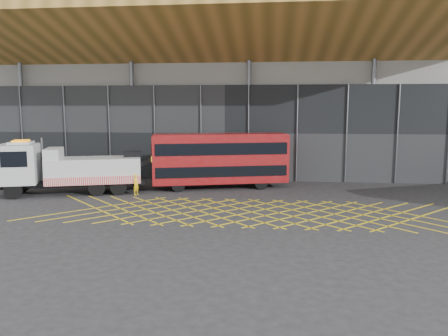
# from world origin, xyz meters

# --- Properties ---
(ground_plane) EXTENTS (120.00, 120.00, 0.00)m
(ground_plane) POSITION_xyz_m (0.00, 0.00, 0.00)
(ground_plane) COLOR #262628
(road_markings) EXTENTS (26.36, 7.16, 0.01)m
(road_markings) POSITION_xyz_m (4.80, 0.00, 0.01)
(road_markings) COLOR yellow
(road_markings) RESTS_ON ground_plane
(construction_building) EXTENTS (55.00, 23.97, 18.00)m
(construction_building) POSITION_xyz_m (1.92, 18.40, 8.98)
(construction_building) COLOR gray
(construction_building) RESTS_ON ground_plane
(recovery_truck) EXTENTS (11.29, 5.53, 3.98)m
(recovery_truck) POSITION_xyz_m (-8.56, 4.08, 1.84)
(recovery_truck) COLOR black
(recovery_truck) RESTS_ON ground_plane
(bus_towed) EXTENTS (10.50, 5.01, 4.17)m
(bus_towed) POSITION_xyz_m (2.03, 7.52, 2.32)
(bus_towed) COLOR maroon
(bus_towed) RESTS_ON ground_plane
(worker) EXTENTS (0.52, 0.63, 1.47)m
(worker) POSITION_xyz_m (-3.56, 4.32, 0.74)
(worker) COLOR yellow
(worker) RESTS_ON ground_plane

